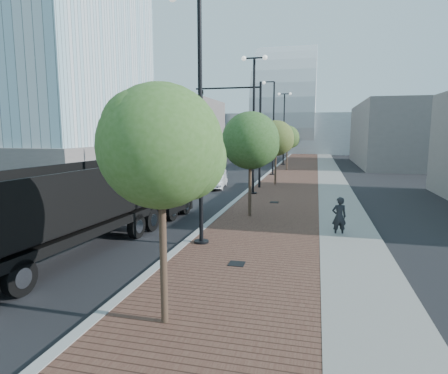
% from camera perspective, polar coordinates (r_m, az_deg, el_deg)
% --- Properties ---
extents(sidewalk, '(7.00, 140.00, 0.12)m').
position_cam_1_polar(sidewalk, '(43.56, 12.06, 2.53)').
color(sidewalk, '#4C2D23').
rests_on(sidewalk, ground).
extents(concrete_strip, '(2.40, 140.00, 0.13)m').
position_cam_1_polar(concrete_strip, '(43.57, 15.61, 2.41)').
color(concrete_strip, slate).
rests_on(concrete_strip, ground).
extents(curb, '(0.30, 140.00, 0.14)m').
position_cam_1_polar(curb, '(43.80, 7.47, 2.69)').
color(curb, gray).
rests_on(curb, ground).
extents(west_sidewalk, '(4.00, 140.00, 0.12)m').
position_cam_1_polar(west_sidewalk, '(47.02, -8.49, 3.03)').
color(west_sidewalk, slate).
rests_on(west_sidewalk, ground).
extents(dump_truck, '(3.29, 13.46, 3.13)m').
position_cam_1_polar(dump_truck, '(16.60, -15.16, -2.36)').
color(dump_truck, black).
rests_on(dump_truck, ground).
extents(white_sedan, '(2.01, 4.42, 1.41)m').
position_cam_1_polar(white_sedan, '(29.35, -1.34, 1.25)').
color(white_sedan, white).
rests_on(white_sedan, ground).
extents(dark_car_mid, '(3.22, 5.03, 1.29)m').
position_cam_1_polar(dark_car_mid, '(37.30, -2.67, 2.67)').
color(dark_car_mid, black).
rests_on(dark_car_mid, ground).
extents(dark_car_far, '(3.44, 5.00, 1.34)m').
position_cam_1_polar(dark_car_far, '(54.28, 5.26, 4.43)').
color(dark_car_far, black).
rests_on(dark_car_far, ground).
extents(pedestrian, '(0.69, 0.54, 1.66)m').
position_cam_1_polar(pedestrian, '(16.36, 17.04, -4.33)').
color(pedestrian, black).
rests_on(pedestrian, ground).
extents(streetlight_1, '(1.44, 0.56, 9.21)m').
position_cam_1_polar(streetlight_1, '(14.00, -4.03, 8.44)').
color(streetlight_1, black).
rests_on(streetlight_1, ground).
extents(streetlight_2, '(1.72, 0.56, 9.28)m').
position_cam_1_polar(streetlight_2, '(25.68, 4.51, 9.43)').
color(streetlight_2, black).
rests_on(streetlight_2, ground).
extents(streetlight_3, '(1.44, 0.56, 9.21)m').
position_cam_1_polar(streetlight_3, '(37.58, 7.32, 8.30)').
color(streetlight_3, black).
rests_on(streetlight_3, ground).
extents(streetlight_4, '(1.72, 0.56, 9.28)m').
position_cam_1_polar(streetlight_4, '(49.51, 9.06, 8.80)').
color(streetlight_4, black).
rests_on(streetlight_4, ground).
extents(traffic_mast, '(5.09, 0.20, 8.00)m').
position_cam_1_polar(traffic_mast, '(28.79, 3.70, 9.64)').
color(traffic_mast, black).
rests_on(traffic_mast, ground).
extents(tree_0, '(2.63, 2.63, 5.33)m').
position_cam_1_polar(tree_0, '(8.00, -9.19, 6.00)').
color(tree_0, '#382619').
rests_on(tree_0, ground).
extents(tree_1, '(2.83, 2.83, 5.32)m').
position_cam_1_polar(tree_1, '(18.63, 4.18, 7.00)').
color(tree_1, '#382619').
rests_on(tree_1, ground).
extents(tree_2, '(2.83, 2.83, 5.25)m').
position_cam_1_polar(tree_2, '(30.52, 7.98, 7.32)').
color(tree_2, '#382619').
rests_on(tree_2, ground).
extents(tree_3, '(2.62, 2.61, 5.04)m').
position_cam_1_polar(tree_3, '(42.48, 9.65, 7.40)').
color(tree_3, '#382619').
rests_on(tree_3, ground).
extents(tower_podium, '(19.00, 19.00, 3.00)m').
position_cam_1_polar(tower_podium, '(45.64, -25.39, 3.98)').
color(tower_podium, '#655D5B').
rests_on(tower_podium, ground).
extents(convention_center, '(50.00, 30.00, 50.00)m').
position_cam_1_polar(convention_center, '(88.61, 9.52, 9.29)').
color(convention_center, '#A0A7A9').
rests_on(convention_center, ground).
extents(commercial_block_nw, '(14.00, 20.00, 10.00)m').
position_cam_1_polar(commercial_block_nw, '(68.00, -7.68, 8.82)').
color(commercial_block_nw, '#68605E').
rests_on(commercial_block_nw, ground).
extents(commercial_block_ne, '(12.00, 22.00, 8.00)m').
position_cam_1_polar(commercial_block_ne, '(54.51, 25.89, 7.16)').
color(commercial_block_ne, '#645D5A').
rests_on(commercial_block_ne, ground).
extents(utility_cover_1, '(0.50, 0.50, 0.02)m').
position_cam_1_polar(utility_cover_1, '(12.31, 1.94, -11.53)').
color(utility_cover_1, black).
rests_on(utility_cover_1, sidewalk).
extents(utility_cover_2, '(0.50, 0.50, 0.02)m').
position_cam_1_polar(utility_cover_2, '(22.84, 7.62, -2.30)').
color(utility_cover_2, black).
rests_on(utility_cover_2, sidewalk).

